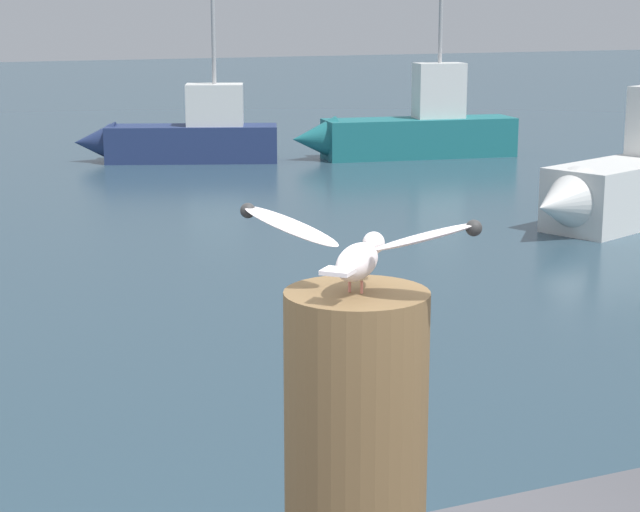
# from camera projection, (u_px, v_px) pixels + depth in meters

# --- Properties ---
(mooring_post) EXTENTS (0.41, 0.41, 0.89)m
(mooring_post) POSITION_uv_depth(u_px,v_px,m) (356.00, 443.00, 3.15)
(mooring_post) COLOR brown
(mooring_post) RESTS_ON harbor_quay
(seagull) EXTENTS (0.55, 0.58, 0.23)m
(seagull) POSITION_uv_depth(u_px,v_px,m) (358.00, 248.00, 3.03)
(seagull) COLOR #C66F60
(seagull) RESTS_ON mooring_post
(boat_teal) EXTENTS (4.63, 1.70, 4.76)m
(boat_teal) POSITION_uv_depth(u_px,v_px,m) (406.00, 131.00, 22.10)
(boat_teal) COLOR #1E7075
(boat_teal) RESTS_ON ground_plane
(boat_navy) EXTENTS (3.96, 2.20, 3.71)m
(boat_navy) POSITION_uv_depth(u_px,v_px,m) (181.00, 135.00, 21.50)
(boat_navy) COLOR navy
(boat_navy) RESTS_ON ground_plane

